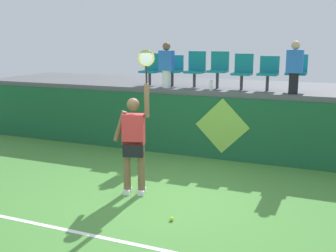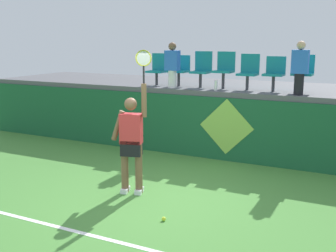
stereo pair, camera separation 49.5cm
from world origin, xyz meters
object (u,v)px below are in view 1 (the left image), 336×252
(stadium_chair_0, at_px, (151,68))
(spectator_0, at_px, (294,67))
(tennis_ball, at_px, (172,219))
(water_bottle, at_px, (211,85))
(stadium_chair_4, at_px, (243,70))
(spectator_1, at_px, (166,64))
(stadium_chair_2, at_px, (196,68))
(stadium_chair_1, at_px, (173,69))
(stadium_chair_6, at_px, (297,71))
(stadium_chair_3, at_px, (219,68))
(stadium_chair_5, at_px, (268,71))
(tennis_player, at_px, (134,140))

(stadium_chair_0, distance_m, spectator_0, 3.63)
(tennis_ball, distance_m, spectator_0, 4.55)
(water_bottle, distance_m, stadium_chair_4, 0.87)
(spectator_1, bearing_deg, spectator_0, 0.11)
(stadium_chair_2, bearing_deg, stadium_chair_4, -0.16)
(stadium_chair_1, height_order, stadium_chair_2, stadium_chair_2)
(stadium_chair_0, xyz_separation_m, stadium_chair_6, (3.60, -0.01, 0.04))
(tennis_ball, bearing_deg, stadium_chair_3, 97.50)
(tennis_ball, distance_m, stadium_chair_0, 5.26)
(water_bottle, height_order, stadium_chair_0, stadium_chair_0)
(stadium_chair_5, distance_m, stadium_chair_6, 0.62)
(stadium_chair_1, relative_size, stadium_chair_2, 0.88)
(water_bottle, relative_size, spectator_0, 0.21)
(stadium_chair_3, distance_m, spectator_0, 1.86)
(tennis_ball, xyz_separation_m, spectator_0, (1.24, 3.83, 2.12))
(stadium_chair_4, distance_m, spectator_0, 1.30)
(water_bottle, relative_size, stadium_chair_3, 0.28)
(stadium_chair_0, distance_m, stadium_chair_4, 2.38)
(water_bottle, relative_size, stadium_chair_2, 0.28)
(water_bottle, height_order, stadium_chair_2, stadium_chair_2)
(stadium_chair_2, bearing_deg, water_bottle, -43.70)
(tennis_ball, distance_m, stadium_chair_1, 5.00)
(tennis_ball, height_order, stadium_chair_3, stadium_chair_3)
(stadium_chair_2, height_order, spectator_0, spectator_0)
(tennis_player, xyz_separation_m, spectator_0, (2.31, 3.00, 1.17))
(stadium_chair_0, xyz_separation_m, stadium_chair_4, (2.38, 0.00, 0.02))
(stadium_chair_5, bearing_deg, water_bottle, -155.68)
(stadium_chair_5, bearing_deg, tennis_ball, -98.34)
(stadium_chair_3, bearing_deg, tennis_ball, -82.50)
(stadium_chair_4, relative_size, stadium_chair_6, 1.00)
(stadium_chair_6, bearing_deg, stadium_chair_5, -179.89)
(spectator_1, bearing_deg, stadium_chair_4, 14.14)
(stadium_chair_0, relative_size, spectator_0, 0.71)
(stadium_chair_0, xyz_separation_m, spectator_0, (3.60, -0.44, 0.16))
(tennis_ball, xyz_separation_m, stadium_chair_3, (-0.56, 4.27, 2.02))
(tennis_player, distance_m, stadium_chair_1, 3.63)
(tennis_ball, distance_m, stadium_chair_3, 4.75)
(water_bottle, bearing_deg, tennis_ball, -81.30)
(tennis_ball, bearing_deg, spectator_0, 72.03)
(tennis_ball, xyz_separation_m, stadium_chair_5, (0.62, 4.26, 1.97))
(stadium_chair_6, relative_size, spectator_1, 0.76)
(stadium_chair_1, xyz_separation_m, spectator_1, (0.00, -0.43, 0.13))
(stadium_chair_1, relative_size, spectator_0, 0.68)
(stadium_chair_1, bearing_deg, water_bottle, -24.88)
(water_bottle, xyz_separation_m, stadium_chair_6, (1.81, 0.54, 0.35))
(tennis_player, relative_size, stadium_chair_2, 2.93)
(tennis_player, relative_size, spectator_0, 2.26)
(tennis_ball, distance_m, water_bottle, 4.11)
(spectator_0, bearing_deg, stadium_chair_5, 145.21)
(stadium_chair_0, height_order, stadium_chair_5, stadium_chair_0)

